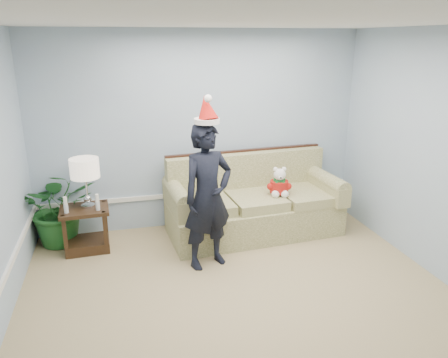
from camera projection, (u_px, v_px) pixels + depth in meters
name	position (u px, v px, depth m)	size (l,w,h in m)	color
room_shell	(258.00, 189.00, 3.69)	(4.54, 5.04, 2.74)	tan
wainscot_trim	(120.00, 241.00, 4.78)	(4.49, 4.99, 0.06)	white
sofa	(252.00, 205.00, 6.00)	(2.36, 1.14, 1.08)	olive
side_table	(87.00, 233.00, 5.51)	(0.60, 0.51, 0.56)	#331F12
table_lamp	(85.00, 170.00, 5.29)	(0.35, 0.35, 0.62)	silver
candle_pair	(82.00, 204.00, 5.27)	(0.42, 0.05, 0.21)	silver
houseplant	(59.00, 207.00, 5.60)	(0.92, 0.79, 1.02)	#1C5821
man	(208.00, 197.00, 4.96)	(0.62, 0.41, 1.70)	black
santa_hat	(206.00, 110.00, 4.67)	(0.35, 0.38, 0.33)	white
teddy_bear	(279.00, 185.00, 5.81)	(0.29, 0.30, 0.40)	white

